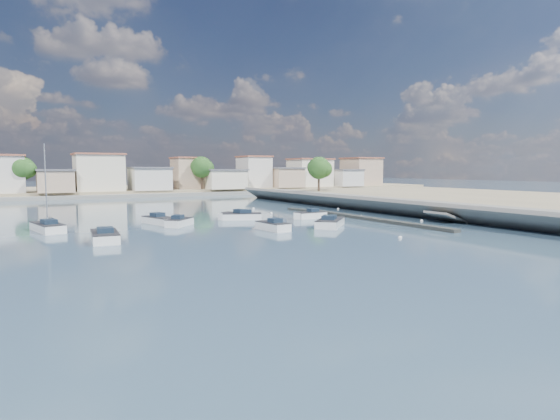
% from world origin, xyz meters
% --- Properties ---
extents(ground, '(400.00, 400.00, 0.00)m').
position_xyz_m(ground, '(0.00, 40.00, 0.00)').
color(ground, '#314B62').
rests_on(ground, ground).
extents(seawall_walkway, '(5.00, 90.00, 1.80)m').
position_xyz_m(seawall_walkway, '(18.50, 13.00, 0.90)').
color(seawall_walkway, slate).
rests_on(seawall_walkway, ground).
extents(seawall_embankment, '(49.65, 90.00, 2.90)m').
position_xyz_m(seawall_embankment, '(40.10, 12.99, 0.85)').
color(seawall_embankment, slate).
rests_on(seawall_embankment, ground).
extents(breakwater, '(2.00, 31.02, 0.35)m').
position_xyz_m(breakwater, '(6.90, 12.69, 0.17)').
color(breakwater, black).
rests_on(breakwater, ground).
extents(far_shore_land, '(160.00, 40.00, 1.40)m').
position_xyz_m(far_shore_land, '(0.00, 92.00, 0.70)').
color(far_shore_land, gray).
rests_on(far_shore_land, ground).
extents(far_shore_quay, '(160.00, 2.50, 0.80)m').
position_xyz_m(far_shore_quay, '(0.00, 71.00, 0.40)').
color(far_shore_quay, slate).
rests_on(far_shore_quay, ground).
extents(far_town, '(113.01, 12.80, 8.35)m').
position_xyz_m(far_town, '(10.71, 76.92, 4.93)').
color(far_town, beige).
rests_on(far_town, far_shore_land).
extents(shore_trees, '(74.56, 38.32, 7.92)m').
position_xyz_m(shore_trees, '(8.34, 68.11, 6.22)').
color(shore_trees, '#38281E').
rests_on(shore_trees, ground).
extents(motorboat_a, '(2.07, 4.92, 1.48)m').
position_xyz_m(motorboat_a, '(-7.90, 7.88, 0.38)').
color(motorboat_a, white).
rests_on(motorboat_a, ground).
extents(motorboat_b, '(3.92, 4.07, 1.48)m').
position_xyz_m(motorboat_b, '(-15.04, 15.90, 0.38)').
color(motorboat_b, white).
rests_on(motorboat_b, ground).
extents(motorboat_c, '(5.28, 3.46, 1.48)m').
position_xyz_m(motorboat_c, '(-6.77, 18.41, 0.38)').
color(motorboat_c, white).
rests_on(motorboat_c, ground).
extents(motorboat_d, '(4.72, 2.08, 1.48)m').
position_xyz_m(motorboat_d, '(1.54, 15.52, 0.38)').
color(motorboat_d, white).
rests_on(motorboat_d, ground).
extents(motorboat_e, '(2.60, 6.10, 1.48)m').
position_xyz_m(motorboat_e, '(-24.08, 8.54, 0.38)').
color(motorboat_e, white).
rests_on(motorboat_e, ground).
extents(motorboat_f, '(3.13, 3.96, 1.48)m').
position_xyz_m(motorboat_f, '(-6.93, 19.48, 0.38)').
color(motorboat_f, white).
rests_on(motorboat_f, ground).
extents(motorboat_g, '(3.27, 5.69, 1.48)m').
position_xyz_m(motorboat_g, '(-16.53, 18.40, 0.38)').
color(motorboat_g, white).
rests_on(motorboat_g, ground).
extents(motorboat_h, '(5.77, 5.75, 1.48)m').
position_xyz_m(motorboat_h, '(-0.67, 7.61, 0.38)').
color(motorboat_h, white).
rests_on(motorboat_h, ground).
extents(sailboat, '(3.19, 6.65, 9.00)m').
position_xyz_m(sailboat, '(-28.20, 18.09, 0.41)').
color(sailboat, white).
rests_on(sailboat, ground).
extents(mooring_buoys, '(13.85, 35.23, 0.36)m').
position_xyz_m(mooring_buoys, '(5.74, 16.18, 0.05)').
color(mooring_buoys, white).
rests_on(mooring_buoys, ground).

